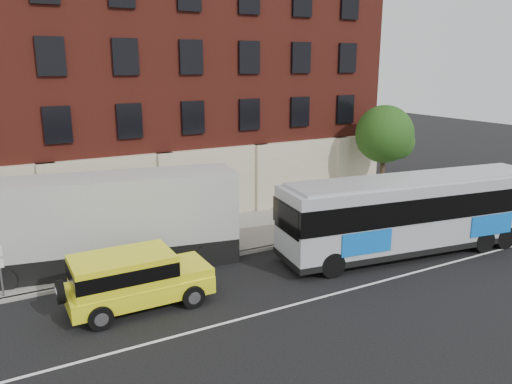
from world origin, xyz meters
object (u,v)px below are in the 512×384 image
sign_pole (0,265)px  yellow_suv (132,277)px  shipping_container (91,225)px  street_tree (385,136)px  city_bus (416,211)px

sign_pole → yellow_suv: size_ratio=0.45×
sign_pole → yellow_suv: sign_pole is taller
yellow_suv → shipping_container: (-0.58, 4.26, 0.86)m
sign_pole → shipping_container: shipping_container is taller
street_tree → city_bus: 8.66m
sign_pole → city_bus: (17.64, -3.74, 0.59)m
city_bus → shipping_container: shipping_container is taller
city_bus → yellow_suv: 13.45m
street_tree → city_bus: size_ratio=0.45×
city_bus → yellow_suv: size_ratio=2.48×
street_tree → city_bus: street_tree is taller
yellow_suv → shipping_container: shipping_container is taller
street_tree → shipping_container: size_ratio=0.48×
city_bus → yellow_suv: city_bus is taller
street_tree → shipping_container: bearing=-173.8°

